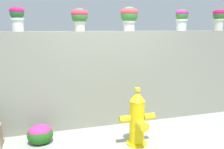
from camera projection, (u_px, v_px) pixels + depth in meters
The scene contains 9 objects.
ground_plane at pixel (122, 146), 3.65m from camera, with size 24.00×24.00×0.00m, color #959A91.
stone_wall at pixel (105, 78), 4.40m from camera, with size 5.45×0.34×1.68m, color gray.
potted_plant_1 at pixel (17, 16), 3.77m from camera, with size 0.22×0.22×0.39m.
potted_plant_2 at pixel (80, 17), 4.03m from camera, with size 0.28×0.28×0.38m.
potted_plant_3 at pixel (129, 16), 4.30m from camera, with size 0.32×0.32×0.43m.
potted_plant_4 at pixel (182, 17), 4.58m from camera, with size 0.24×0.24×0.41m.
potted_plant_5 at pixel (219, 17), 4.90m from camera, with size 0.25×0.25×0.43m.
fire_hydrant at pixel (137, 119), 3.62m from camera, with size 0.55×0.44×0.88m.
flower_bush_left at pixel (40, 133), 3.72m from camera, with size 0.39×0.35×0.30m.
Camera 1 is at (-1.12, -3.19, 1.76)m, focal length 38.94 mm.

